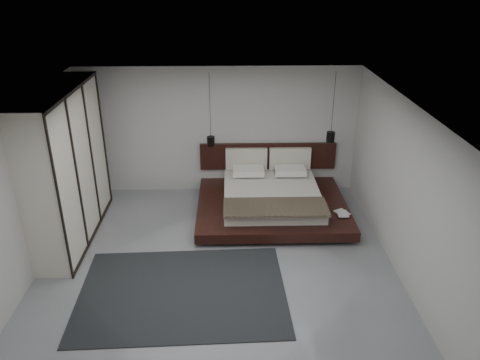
{
  "coord_description": "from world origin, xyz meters",
  "views": [
    {
      "loc": [
        0.22,
        -6.68,
        4.67
      ],
      "look_at": [
        0.42,
        1.2,
        1.05
      ],
      "focal_mm": 35.0,
      "sensor_mm": 36.0,
      "label": 1
    }
  ],
  "objects_px": {
    "bed": "(271,198)",
    "rug": "(183,292)",
    "lattice_screen": "(75,145)",
    "pendant_left": "(211,141)",
    "pendant_right": "(331,137)",
    "wardrobe": "(66,166)"
  },
  "relations": [
    {
      "from": "lattice_screen",
      "to": "pendant_right",
      "type": "height_order",
      "value": "pendant_right"
    },
    {
      "from": "pendant_left",
      "to": "wardrobe",
      "type": "distance_m",
      "value": 2.86
    },
    {
      "from": "pendant_right",
      "to": "wardrobe",
      "type": "bearing_deg",
      "value": -165.37
    },
    {
      "from": "bed",
      "to": "rug",
      "type": "distance_m",
      "value": 3.09
    },
    {
      "from": "lattice_screen",
      "to": "bed",
      "type": "xyz_separation_m",
      "value": [
        4.03,
        -0.55,
        -1.0
      ]
    },
    {
      "from": "bed",
      "to": "pendant_left",
      "type": "height_order",
      "value": "pendant_left"
    },
    {
      "from": "lattice_screen",
      "to": "bed",
      "type": "height_order",
      "value": "lattice_screen"
    },
    {
      "from": "lattice_screen",
      "to": "pendant_left",
      "type": "relative_size",
      "value": 1.72
    },
    {
      "from": "bed",
      "to": "rug",
      "type": "height_order",
      "value": "bed"
    },
    {
      "from": "pendant_left",
      "to": "pendant_right",
      "type": "bearing_deg",
      "value": -0.0
    },
    {
      "from": "bed",
      "to": "pendant_right",
      "type": "xyz_separation_m",
      "value": [
        1.24,
        0.5,
        1.16
      ]
    },
    {
      "from": "bed",
      "to": "pendant_left",
      "type": "distance_m",
      "value": 1.72
    },
    {
      "from": "rug",
      "to": "lattice_screen",
      "type": "bearing_deg",
      "value": 127.33
    },
    {
      "from": "lattice_screen",
      "to": "pendant_right",
      "type": "relative_size",
      "value": 1.8
    },
    {
      "from": "bed",
      "to": "pendant_left",
      "type": "bearing_deg",
      "value": 158.17
    },
    {
      "from": "pendant_left",
      "to": "lattice_screen",
      "type": "bearing_deg",
      "value": 178.87
    },
    {
      "from": "wardrobe",
      "to": "rug",
      "type": "xyz_separation_m",
      "value": [
        2.17,
        -1.81,
        -1.4
      ]
    },
    {
      "from": "lattice_screen",
      "to": "wardrobe",
      "type": "xyz_separation_m",
      "value": [
        0.25,
        -1.36,
        0.1
      ]
    },
    {
      "from": "pendant_right",
      "to": "rug",
      "type": "xyz_separation_m",
      "value": [
        -2.85,
        -3.12,
        -1.46
      ]
    },
    {
      "from": "pendant_left",
      "to": "rug",
      "type": "distance_m",
      "value": 3.43
    },
    {
      "from": "bed",
      "to": "wardrobe",
      "type": "relative_size",
      "value": 1.05
    },
    {
      "from": "bed",
      "to": "pendant_right",
      "type": "bearing_deg",
      "value": 21.83
    }
  ]
}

